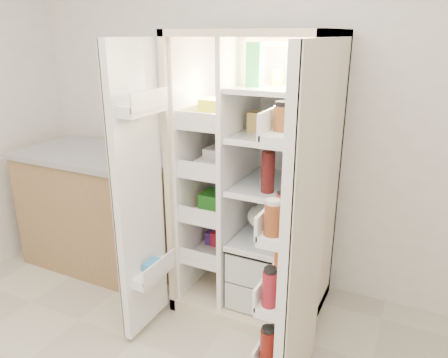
% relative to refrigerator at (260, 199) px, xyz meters
% --- Properties ---
extents(wall_back, '(4.00, 0.02, 2.70)m').
position_rel_refrigerator_xyz_m(wall_back, '(-0.06, 0.35, 0.61)').
color(wall_back, white).
rests_on(wall_back, floor).
extents(refrigerator, '(0.92, 0.70, 1.80)m').
position_rel_refrigerator_xyz_m(refrigerator, '(0.00, 0.00, 0.00)').
color(refrigerator, beige).
rests_on(refrigerator, floor).
extents(freezer_door, '(0.15, 0.40, 1.72)m').
position_rel_refrigerator_xyz_m(freezer_door, '(-0.51, -0.60, 0.15)').
color(freezer_door, white).
rests_on(freezer_door, floor).
extents(fridge_door, '(0.17, 0.58, 1.72)m').
position_rel_refrigerator_xyz_m(fridge_door, '(0.47, -0.70, 0.13)').
color(fridge_door, white).
rests_on(fridge_door, floor).
extents(kitchen_counter, '(1.28, 0.68, 0.93)m').
position_rel_refrigerator_xyz_m(kitchen_counter, '(-1.27, -0.08, -0.28)').
color(kitchen_counter, '#95744A').
rests_on(kitchen_counter, floor).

